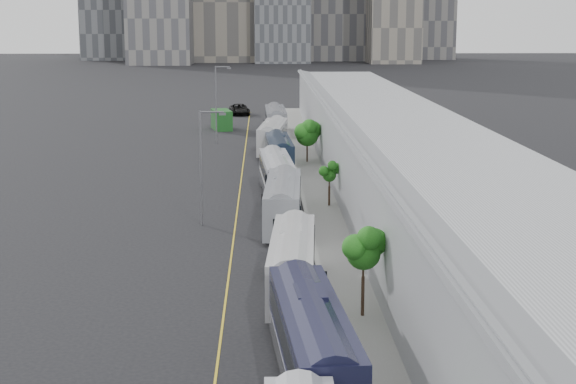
{
  "coord_description": "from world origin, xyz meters",
  "views": [
    {
      "loc": [
        0.64,
        -15.51,
        15.55
      ],
      "look_at": [
        2.5,
        48.44,
        3.0
      ],
      "focal_mm": 55.0,
      "sensor_mm": 36.0,
      "label": 1
    }
  ],
  "objects_px": {
    "bus_3": "(283,207)",
    "bus_6": "(273,139)",
    "street_lamp_far": "(217,100)",
    "bus_1": "(312,350)",
    "bus_2": "(292,268)",
    "street_lamp_near": "(203,160)",
    "suv": "(240,109)",
    "shipping_container": "(222,120)",
    "bus_4": "(277,178)",
    "bus_7": "(276,123)",
    "bus_5": "(279,155)"
  },
  "relations": [
    {
      "from": "street_lamp_far",
      "to": "suv",
      "type": "distance_m",
      "value": 34.78
    },
    {
      "from": "bus_6",
      "to": "shipping_container",
      "type": "height_order",
      "value": "bus_6"
    },
    {
      "from": "bus_1",
      "to": "shipping_container",
      "type": "bearing_deg",
      "value": 90.86
    },
    {
      "from": "bus_3",
      "to": "street_lamp_far",
      "type": "xyz_separation_m",
      "value": [
        -7.21,
        46.2,
        4.01
      ]
    },
    {
      "from": "bus_1",
      "to": "street_lamp_far",
      "type": "height_order",
      "value": "street_lamp_far"
    },
    {
      "from": "bus_2",
      "to": "bus_6",
      "type": "height_order",
      "value": "bus_6"
    },
    {
      "from": "street_lamp_far",
      "to": "bus_2",
      "type": "bearing_deg",
      "value": -83.31
    },
    {
      "from": "bus_5",
      "to": "bus_6",
      "type": "distance_m",
      "value": 11.85
    },
    {
      "from": "bus_3",
      "to": "bus_7",
      "type": "bearing_deg",
      "value": 92.52
    },
    {
      "from": "bus_7",
      "to": "shipping_container",
      "type": "bearing_deg",
      "value": 141.89
    },
    {
      "from": "bus_6",
      "to": "street_lamp_near",
      "type": "height_order",
      "value": "street_lamp_near"
    },
    {
      "from": "bus_2",
      "to": "bus_7",
      "type": "height_order",
      "value": "bus_7"
    },
    {
      "from": "bus_2",
      "to": "bus_7",
      "type": "relative_size",
      "value": 0.94
    },
    {
      "from": "bus_3",
      "to": "bus_4",
      "type": "height_order",
      "value": "bus_3"
    },
    {
      "from": "bus_7",
      "to": "bus_3",
      "type": "bearing_deg",
      "value": -91.23
    },
    {
      "from": "bus_3",
      "to": "bus_2",
      "type": "bearing_deg",
      "value": -86.7
    },
    {
      "from": "bus_5",
      "to": "shipping_container",
      "type": "distance_m",
      "value": 35.19
    },
    {
      "from": "suv",
      "to": "bus_2",
      "type": "bearing_deg",
      "value": -94.34
    },
    {
      "from": "bus_4",
      "to": "bus_3",
      "type": "bearing_deg",
      "value": -91.87
    },
    {
      "from": "suv",
      "to": "street_lamp_far",
      "type": "bearing_deg",
      "value": -100.72
    },
    {
      "from": "bus_2",
      "to": "street_lamp_near",
      "type": "distance_m",
      "value": 18.83
    },
    {
      "from": "bus_5",
      "to": "bus_7",
      "type": "xyz_separation_m",
      "value": [
        0.06,
        28.54,
        0.15
      ]
    },
    {
      "from": "bus_3",
      "to": "bus_6",
      "type": "distance_m",
      "value": 38.38
    },
    {
      "from": "shipping_container",
      "to": "suv",
      "type": "bearing_deg",
      "value": 72.54
    },
    {
      "from": "shipping_container",
      "to": "bus_4",
      "type": "bearing_deg",
      "value": -93.01
    },
    {
      "from": "bus_2",
      "to": "bus_6",
      "type": "relative_size",
      "value": 0.95
    },
    {
      "from": "street_lamp_far",
      "to": "bus_4",
      "type": "bearing_deg",
      "value": -78.29
    },
    {
      "from": "bus_2",
      "to": "suv",
      "type": "height_order",
      "value": "bus_2"
    },
    {
      "from": "bus_3",
      "to": "bus_6",
      "type": "height_order",
      "value": "bus_3"
    },
    {
      "from": "bus_2",
      "to": "street_lamp_near",
      "type": "relative_size",
      "value": 1.41
    },
    {
      "from": "bus_2",
      "to": "bus_7",
      "type": "bearing_deg",
      "value": 93.47
    },
    {
      "from": "bus_1",
      "to": "street_lamp_near",
      "type": "relative_size",
      "value": 1.5
    },
    {
      "from": "bus_1",
      "to": "street_lamp_near",
      "type": "distance_m",
      "value": 31.42
    },
    {
      "from": "bus_3",
      "to": "suv",
      "type": "distance_m",
      "value": 80.79
    },
    {
      "from": "bus_2",
      "to": "bus_6",
      "type": "xyz_separation_m",
      "value": [
        -0.45,
        54.95,
        0.07
      ]
    },
    {
      "from": "bus_1",
      "to": "bus_4",
      "type": "height_order",
      "value": "bus_1"
    },
    {
      "from": "bus_5",
      "to": "bus_7",
      "type": "height_order",
      "value": "bus_7"
    },
    {
      "from": "bus_4",
      "to": "bus_6",
      "type": "distance_m",
      "value": 25.67
    },
    {
      "from": "bus_2",
      "to": "bus_6",
      "type": "bearing_deg",
      "value": 94.04
    },
    {
      "from": "bus_6",
      "to": "shipping_container",
      "type": "bearing_deg",
      "value": 113.4
    },
    {
      "from": "street_lamp_near",
      "to": "street_lamp_far",
      "type": "distance_m",
      "value": 45.37
    },
    {
      "from": "bus_7",
      "to": "suv",
      "type": "xyz_separation_m",
      "value": [
        -5.59,
        25.53,
        -0.73
      ]
    },
    {
      "from": "bus_1",
      "to": "bus_2",
      "type": "height_order",
      "value": "bus_1"
    },
    {
      "from": "bus_4",
      "to": "bus_5",
      "type": "relative_size",
      "value": 1.04
    },
    {
      "from": "bus_1",
      "to": "bus_5",
      "type": "bearing_deg",
      "value": 86.19
    },
    {
      "from": "street_lamp_far",
      "to": "bus_1",
      "type": "bearing_deg",
      "value": -84.16
    },
    {
      "from": "shipping_container",
      "to": "street_lamp_near",
      "type": "bearing_deg",
      "value": -100.14
    },
    {
      "from": "bus_2",
      "to": "street_lamp_near",
      "type": "xyz_separation_m",
      "value": [
        -6.19,
        17.42,
        3.58
      ]
    },
    {
      "from": "bus_2",
      "to": "shipping_container",
      "type": "height_order",
      "value": "bus_2"
    },
    {
      "from": "street_lamp_near",
      "to": "shipping_container",
      "type": "xyz_separation_m",
      "value": [
        -1.35,
        60.04,
        -3.69
      ]
    }
  ]
}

